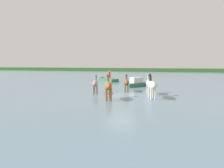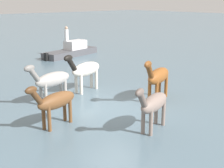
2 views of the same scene
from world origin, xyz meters
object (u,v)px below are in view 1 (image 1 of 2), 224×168
(horse_mid_herd, at_px, (126,82))
(boat_tender_starboard, at_px, (108,80))
(horse_gray_outer, at_px, (108,86))
(boat_dinghy_port, at_px, (139,84))
(horse_lead, at_px, (152,85))
(horse_dark_mare, at_px, (149,83))
(horse_pinto_flank, at_px, (95,83))
(person_spotter_bow, at_px, (110,74))

(horse_mid_herd, height_order, boat_tender_starboard, horse_mid_herd)
(horse_gray_outer, relative_size, boat_dinghy_port, 0.63)
(horse_gray_outer, xyz_separation_m, horse_lead, (3.37, 1.62, -0.01))
(horse_mid_herd, relative_size, boat_dinghy_port, 0.55)
(horse_gray_outer, xyz_separation_m, horse_dark_mare, (2.87, 3.84, -0.07))
(horse_gray_outer, xyz_separation_m, horse_pinto_flank, (-2.19, 2.75, -0.13))
(person_spotter_bow, bearing_deg, horse_mid_herd, -65.05)
(horse_mid_herd, relative_size, boat_tender_starboard, 0.55)
(horse_gray_outer, height_order, person_spotter_bow, horse_gray_outer)
(horse_lead, relative_size, person_spotter_bow, 2.21)
(person_spotter_bow, bearing_deg, horse_lead, -61.05)
(boat_tender_starboard, bearing_deg, horse_pinto_flank, -32.71)
(horse_dark_mare, xyz_separation_m, boat_tender_starboard, (-8.15, 13.02, -0.89))
(horse_lead, height_order, person_spotter_bow, horse_lead)
(boat_tender_starboard, height_order, person_spotter_bow, person_spotter_bow)
(horse_pinto_flank, bearing_deg, boat_tender_starboard, -5.02)
(horse_gray_outer, height_order, horse_mid_herd, horse_gray_outer)
(horse_pinto_flank, bearing_deg, horse_dark_mare, -95.18)
(boat_tender_starboard, height_order, boat_dinghy_port, boat_dinghy_port)
(horse_lead, distance_m, horse_pinto_flank, 5.67)
(horse_lead, bearing_deg, horse_mid_herd, 25.28)
(boat_dinghy_port, bearing_deg, horse_lead, 55.30)
(horse_dark_mare, relative_size, horse_mid_herd, 1.09)
(horse_pinto_flank, relative_size, boat_dinghy_port, 0.56)
(horse_lead, xyz_separation_m, boat_tender_starboard, (-8.65, 15.24, -0.96))
(horse_mid_herd, height_order, person_spotter_bow, person_spotter_bow)
(horse_lead, relative_size, boat_dinghy_port, 0.64)
(horse_lead, height_order, boat_tender_starboard, horse_lead)
(horse_dark_mare, distance_m, horse_pinto_flank, 5.17)
(horse_gray_outer, bearing_deg, horse_mid_herd, -24.49)
(horse_dark_mare, relative_size, horse_pinto_flank, 1.07)
(horse_gray_outer, relative_size, person_spotter_bow, 2.20)
(horse_dark_mare, xyz_separation_m, horse_lead, (0.50, -2.22, 0.06))
(horse_lead, xyz_separation_m, horse_pinto_flank, (-5.56, 1.13, -0.12))
(horse_pinto_flank, relative_size, person_spotter_bow, 1.96)
(horse_pinto_flank, xyz_separation_m, horse_mid_herd, (2.56, 2.42, -0.03))
(horse_gray_outer, height_order, horse_dark_mare, horse_gray_outer)
(horse_gray_outer, distance_m, person_spotter_bow, 17.65)
(person_spotter_bow, bearing_deg, boat_dinghy_port, -47.10)
(horse_lead, xyz_separation_m, boat_dinghy_port, (-2.50, 8.88, -0.82))
(horse_mid_herd, bearing_deg, horse_dark_mare, -131.00)
(horse_pinto_flank, xyz_separation_m, boat_tender_starboard, (-3.09, 14.11, -0.83))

